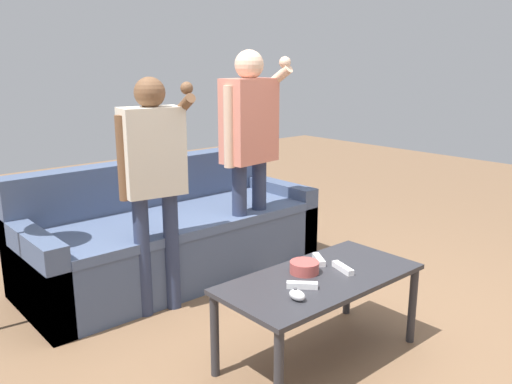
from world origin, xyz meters
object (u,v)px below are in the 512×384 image
game_remote_nunchuk (297,295)px  game_remote_wand_far (319,260)px  game_remote_wand_near (343,268)px  coffee_table (320,287)px  player_left (154,169)px  couch (171,236)px  player_right (250,138)px  snack_bowl (304,267)px  game_remote_wand_spare (302,285)px

game_remote_nunchuk → game_remote_wand_far: 0.49m
game_remote_nunchuk → game_remote_wand_near: 0.44m
coffee_table → game_remote_nunchuk: game_remote_nunchuk is taller
game_remote_nunchuk → game_remote_wand_far: (0.42, 0.25, -0.01)m
player_left → game_remote_wand_far: 1.10m
couch → coffee_table: couch is taller
player_right → game_remote_wand_near: size_ratio=9.82×
player_left → couch: bearing=50.3°
game_remote_wand_near → coffee_table: bearing=168.8°
snack_bowl → player_right: player_right is taller
game_remote_wand_far → snack_bowl: bearing=-163.4°
snack_bowl → player_left: size_ratio=0.11×
coffee_table → game_remote_wand_spare: 0.19m
game_remote_wand_near → game_remote_wand_spare: 0.32m
snack_bowl → game_remote_wand_spare: bearing=-139.3°
player_left → game_remote_wand_spare: size_ratio=10.82×
player_left → game_remote_wand_spare: bearing=-80.7°
snack_bowl → game_remote_nunchuk: size_ratio=1.72×
couch → game_remote_wand_near: (0.11, -1.51, 0.19)m
player_left → game_remote_wand_spare: player_left is taller
player_left → game_remote_wand_far: (0.49, -0.88, -0.43)m
snack_bowl → player_left: (-0.32, 0.93, 0.42)m
game_remote_wand_far → game_remote_wand_spare: bearing=-150.7°
player_right → game_remote_wand_far: 1.16m
game_remote_nunchuk → game_remote_wand_spare: bearing=34.0°
coffee_table → game_remote_nunchuk: size_ratio=12.30×
coffee_table → game_remote_wand_near: size_ratio=6.64×
player_left → player_right: bearing=6.1°
coffee_table → snack_bowl: 0.13m
couch → player_left: (-0.38, -0.46, 0.62)m
couch → player_right: (0.44, -0.37, 0.72)m
couch → snack_bowl: (-0.06, -1.39, 0.20)m
game_remote_wand_far → couch: bearing=94.4°
snack_bowl → player_right: bearing=63.9°
game_remote_nunchuk → game_remote_wand_far: size_ratio=0.62×
game_remote_wand_far → game_remote_wand_spare: size_ratio=1.07×
game_remote_nunchuk → couch: bearing=78.6°
game_remote_nunchuk → game_remote_wand_far: bearing=30.6°
couch → player_right: player_right is taller
game_remote_wand_far → game_remote_nunchuk: bearing=-149.4°
couch → game_remote_wand_far: 1.36m
couch → snack_bowl: couch is taller
couch → game_remote_wand_spare: size_ratio=15.92×
game_remote_wand_near → game_remote_wand_far: same height
game_remote_nunchuk → player_right: (0.76, 1.22, 0.52)m
couch → game_remote_nunchuk: 1.64m
couch → game_remote_wand_near: bearing=-85.9°
couch → game_remote_nunchuk: couch is taller
coffee_table → game_remote_wand_far: game_remote_wand_far is taller
coffee_table → player_left: player_left is taller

